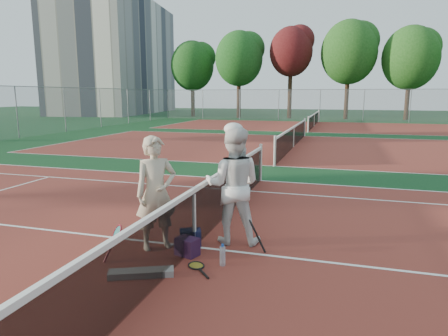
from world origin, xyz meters
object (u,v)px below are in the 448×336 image
object	(u,v)px
racket_black_held	(253,237)
sports_bag_navy	(190,238)
net_main	(194,218)
player_a	(156,193)
sports_bag_purple	(187,247)
player_b	(233,185)
racket_red	(117,243)
racket_spare	(196,266)
apartment_block	(117,58)
water_bottle	(223,256)

from	to	relation	value
racket_black_held	sports_bag_navy	distance (m)	1.10
net_main	sports_bag_navy	xyz separation A→B (m)	(-0.10, 0.05, -0.37)
player_a	sports_bag_purple	xyz separation A→B (m)	(0.60, -0.16, -0.80)
net_main	racket_black_held	bearing A→B (deg)	1.37
net_main	player_b	distance (m)	0.86
racket_red	racket_black_held	distance (m)	2.13
net_main	racket_black_held	world-z (taller)	net_main
sports_bag_navy	sports_bag_purple	xyz separation A→B (m)	(0.11, -0.40, 0.00)
racket_spare	racket_black_held	bearing A→B (deg)	-85.54
net_main	racket_spare	size ratio (longest dim) A/B	18.30
player_b	sports_bag_navy	distance (m)	1.15
player_a	player_b	world-z (taller)	player_b
apartment_block	sports_bag_navy	size ratio (longest dim) A/B	62.43
racket_black_held	sports_bag_purple	xyz separation A→B (m)	(-0.99, -0.37, -0.13)
net_main	racket_red	distance (m)	1.28
net_main	sports_bag_navy	world-z (taller)	net_main
net_main	apartment_block	size ratio (longest dim) A/B	0.50
net_main	player_b	bearing A→B (deg)	39.26
water_bottle	player_a	bearing A→B (deg)	163.35
racket_red	sports_bag_purple	xyz separation A→B (m)	(0.97, 0.46, -0.13)
player_b	racket_spare	distance (m)	1.54
racket_spare	sports_bag_purple	xyz separation A→B (m)	(-0.29, 0.36, 0.13)
player_a	player_b	bearing A→B (deg)	-13.68
net_main	player_a	bearing A→B (deg)	-162.22
net_main	racket_black_held	distance (m)	1.03
player_a	racket_spare	bearing A→B (deg)	-73.62
player_a	sports_bag_navy	distance (m)	0.97
player_b	racket_black_held	world-z (taller)	player_b
net_main	water_bottle	world-z (taller)	net_main
net_main	racket_black_held	xyz separation A→B (m)	(1.00, 0.02, -0.23)
net_main	apartment_block	xyz separation A→B (m)	(-28.00, 44.00, 6.99)
racket_black_held	racket_spare	size ratio (longest dim) A/B	0.92
net_main	sports_bag_purple	size ratio (longest dim) A/B	31.13
net_main	racket_spare	distance (m)	0.92
water_bottle	racket_red	bearing A→B (deg)	-171.23
apartment_block	player_b	world-z (taller)	apartment_block
player_a	racket_black_held	xyz separation A→B (m)	(1.59, 0.21, -0.66)
player_a	sports_bag_navy	bearing A→B (deg)	-16.67
racket_black_held	water_bottle	size ratio (longest dim) A/B	1.85
apartment_block	racket_red	size ratio (longest dim) A/B	40.28
apartment_block	racket_spare	bearing A→B (deg)	-57.67
player_a	racket_red	size ratio (longest dim) A/B	3.44
apartment_block	water_bottle	bearing A→B (deg)	-57.25
apartment_block	racket_black_held	world-z (taller)	apartment_block
player_a	apartment_block	bearing A→B (deg)	78.87
player_a	net_main	bearing A→B (deg)	-25.16
player_b	racket_red	xyz separation A→B (m)	(-1.51, -1.26, -0.73)
player_b	sports_bag_navy	world-z (taller)	player_b
sports_bag_navy	player_b	bearing A→B (deg)	31.44
net_main	apartment_block	bearing A→B (deg)	122.47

